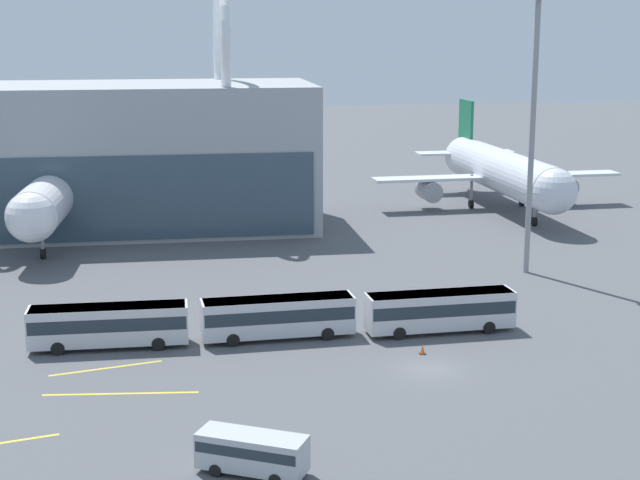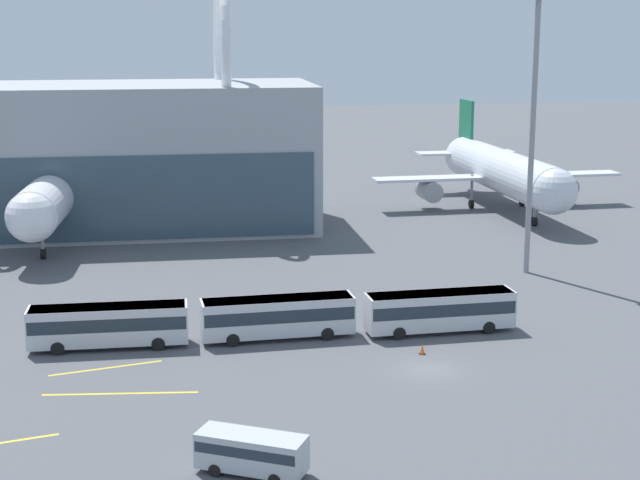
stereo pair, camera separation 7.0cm
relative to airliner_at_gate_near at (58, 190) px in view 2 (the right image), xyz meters
name	(u,v)px [view 2 (the right image)]	position (x,y,z in m)	size (l,w,h in m)	color
ground_plane	(429,369)	(29.79, -48.70, -5.27)	(440.00, 440.00, 0.00)	#515459
airliner_at_gate_near	(58,190)	(0.00, 0.00, 0.00)	(36.70, 35.82, 13.67)	white
airliner_at_gate_far	(501,171)	(54.70, 8.34, -0.33)	(33.27, 36.96, 13.01)	silver
shuttle_bus_0	(108,323)	(7.51, -40.50, -3.39)	(11.68, 2.73, 3.20)	silver
shuttle_bus_1	(278,315)	(20.16, -40.30, -3.39)	(11.77, 3.16, 3.20)	silver
shuttle_bus_2	(440,309)	(32.81, -40.68, -3.39)	(11.76, 3.11, 3.20)	silver
service_van_foreground	(251,451)	(16.16, -62.98, -3.95)	(6.17, 4.58, 2.24)	#B2B7BC
floodlight_mast	(534,106)	(46.23, -23.77, 10.75)	(2.09, 2.09, 26.19)	gray
lane_stripe_0	(106,368)	(7.49, -45.02, -5.27)	(7.89, 0.25, 0.01)	yellow
lane_stripe_2	(120,394)	(8.69, -50.07, -5.27)	(10.13, 0.25, 0.01)	yellow
traffic_cone_0	(422,349)	(30.16, -45.53, -4.89)	(0.46, 0.46, 0.79)	black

